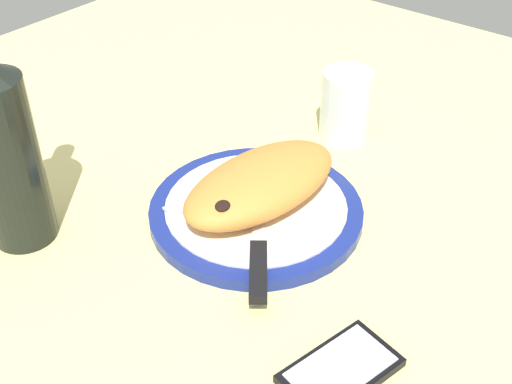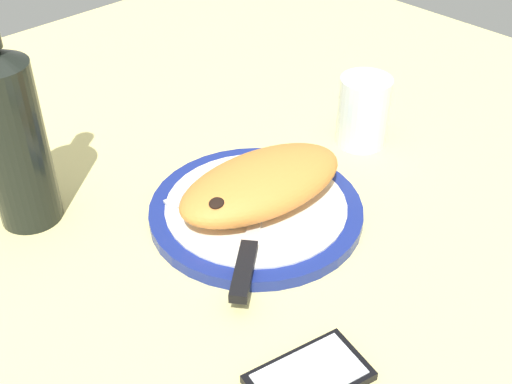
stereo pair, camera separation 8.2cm
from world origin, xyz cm
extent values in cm
cube|color=#E5D684|center=(0.00, 0.00, -1.50)|extent=(150.00, 150.00, 3.00)
cylinder|color=navy|center=(0.00, 0.00, 0.79)|extent=(27.37, 27.37, 1.58)
cylinder|color=white|center=(0.00, 0.00, 1.73)|extent=(23.24, 23.24, 0.30)
ellipsoid|color=orange|center=(-1.03, 0.30, 4.70)|extent=(24.62, 14.94, 5.64)
ellipsoid|color=black|center=(-5.59, -0.76, 6.81)|extent=(2.18, 1.76, 0.70)
ellipsoid|color=black|center=(6.94, 0.69, 6.36)|extent=(2.95, 2.60, 0.86)
cube|color=silver|center=(-1.44, -5.25, 2.08)|extent=(12.24, 3.55, 0.40)
cube|color=silver|center=(6.53, -7.03, 2.08)|extent=(4.38, 3.02, 0.40)
cube|color=silver|center=(0.91, 1.21, 2.08)|extent=(11.72, 9.69, 0.40)
cube|color=black|center=(9.83, 8.22, 2.48)|extent=(8.34, 7.16, 1.20)
cube|color=black|center=(14.13, 22.03, 0.50)|extent=(12.88, 9.17, 1.00)
cube|color=white|center=(14.13, 22.03, 1.08)|extent=(11.29, 7.88, 0.16)
cylinder|color=silver|center=(-23.72, -1.94, 5.23)|extent=(7.50, 7.50, 10.46)
cylinder|color=silver|center=(-23.72, -1.94, 2.21)|extent=(6.90, 6.90, 4.02)
cylinder|color=black|center=(20.69, -20.03, 10.70)|extent=(7.73, 7.73, 21.39)
camera|label=1|loc=(51.47, 41.36, 53.48)|focal=46.20mm
camera|label=2|loc=(45.91, 47.46, 53.48)|focal=46.20mm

